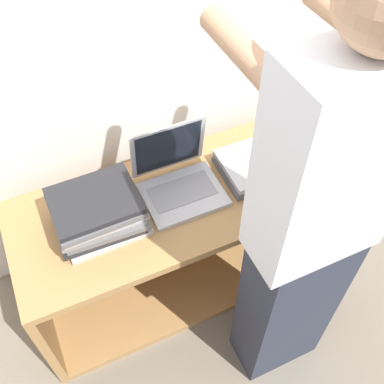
% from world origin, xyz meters
% --- Properties ---
extents(ground_plane, '(12.00, 12.00, 0.00)m').
position_xyz_m(ground_plane, '(0.00, 0.00, 0.00)').
color(ground_plane, '#756B5B').
extents(wall_back, '(8.00, 0.05, 2.40)m').
position_xyz_m(wall_back, '(0.00, 0.68, 1.20)').
color(wall_back, silver).
rests_on(wall_back, ground_plane).
extents(cart, '(1.44, 0.58, 0.62)m').
position_xyz_m(cart, '(0.00, 0.36, 0.31)').
color(cart, '#A87A47').
rests_on(cart, ground_plane).
extents(laptop_open, '(0.32, 0.30, 0.28)m').
position_xyz_m(laptop_open, '(0.00, 0.34, 0.68)').
color(laptop_open, '#B7B7BC').
rests_on(laptop_open, cart).
extents(laptop_stack_left, '(0.35, 0.28, 0.16)m').
position_xyz_m(laptop_stack_left, '(-0.35, 0.29, 0.70)').
color(laptop_stack_left, '#B7B7BC').
rests_on(laptop_stack_left, cart).
extents(laptop_stack_right, '(0.34, 0.27, 0.07)m').
position_xyz_m(laptop_stack_right, '(0.36, 0.29, 0.66)').
color(laptop_stack_right, slate).
rests_on(laptop_stack_right, cart).
extents(person, '(0.40, 0.54, 1.78)m').
position_xyz_m(person, '(0.21, -0.23, 0.91)').
color(person, '#2D3342').
rests_on(person, ground_plane).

